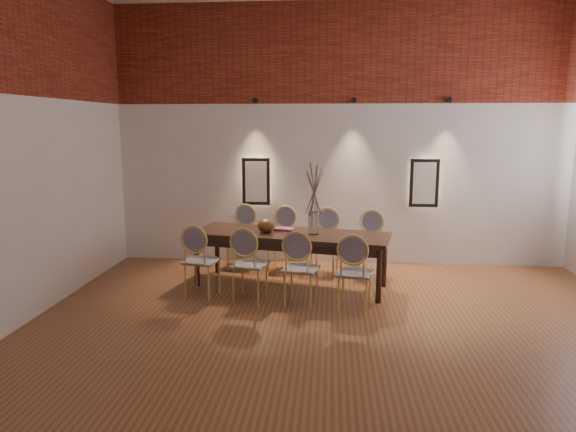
# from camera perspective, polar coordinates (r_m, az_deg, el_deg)

# --- Properties ---
(floor) EXTENTS (7.00, 7.00, 0.02)m
(floor) POSITION_cam_1_polar(r_m,az_deg,el_deg) (5.05, 6.01, -15.73)
(floor) COLOR brown
(floor) RESTS_ON ground
(wall_back) EXTENTS (7.00, 0.10, 4.00)m
(wall_back) POSITION_cam_1_polar(r_m,az_deg,el_deg) (8.10, 5.76, 8.77)
(wall_back) COLOR silver
(wall_back) RESTS_ON ground
(wall_front) EXTENTS (7.00, 0.10, 4.00)m
(wall_front) POSITION_cam_1_polar(r_m,az_deg,el_deg) (1.02, 12.09, -1.01)
(wall_front) COLOR silver
(wall_front) RESTS_ON ground
(brick_band_back) EXTENTS (7.00, 0.02, 1.50)m
(brick_band_back) POSITION_cam_1_polar(r_m,az_deg,el_deg) (8.09, 5.94, 17.64)
(brick_band_back) COLOR maroon
(brick_band_back) RESTS_ON ground
(niche_left) EXTENTS (0.36, 0.06, 0.66)m
(niche_left) POSITION_cam_1_polar(r_m,az_deg,el_deg) (8.13, -3.53, 3.86)
(niche_left) COLOR #FFEAC6
(niche_left) RESTS_ON wall_back
(niche_right) EXTENTS (0.36, 0.06, 0.66)m
(niche_right) POSITION_cam_1_polar(r_m,az_deg,el_deg) (8.17, 14.86, 3.57)
(niche_right) COLOR #FFEAC6
(niche_right) RESTS_ON wall_back
(spot_fixture_left) EXTENTS (0.08, 0.10, 0.08)m
(spot_fixture_left) POSITION_cam_1_polar(r_m,az_deg,el_deg) (8.06, -3.67, 12.71)
(spot_fixture_left) COLOR black
(spot_fixture_left) RESTS_ON wall_back
(spot_fixture_mid) EXTENTS (0.08, 0.10, 0.08)m
(spot_fixture_mid) POSITION_cam_1_polar(r_m,az_deg,el_deg) (7.98, 7.32, 12.67)
(spot_fixture_mid) COLOR black
(spot_fixture_mid) RESTS_ON wall_back
(spot_fixture_right) EXTENTS (0.08, 0.10, 0.08)m
(spot_fixture_right) POSITION_cam_1_polar(r_m,az_deg,el_deg) (8.16, 17.43, 12.24)
(spot_fixture_right) COLOR black
(spot_fixture_right) RESTS_ON wall_back
(dining_table) EXTENTS (2.74, 1.34, 0.75)m
(dining_table) POSITION_cam_1_polar(r_m,az_deg,el_deg) (7.00, 0.27, -4.87)
(dining_table) COLOR #351F14
(dining_table) RESTS_ON floor
(chair_near_a) EXTENTS (0.52, 0.52, 0.94)m
(chair_near_a) POSITION_cam_1_polar(r_m,az_deg,el_deg) (6.68, -9.56, -4.91)
(chair_near_a) COLOR #D6BC6A
(chair_near_a) RESTS_ON floor
(chair_near_b) EXTENTS (0.52, 0.52, 0.94)m
(chair_near_b) POSITION_cam_1_polar(r_m,az_deg,el_deg) (6.43, -4.25, -5.39)
(chair_near_b) COLOR #D6BC6A
(chair_near_b) RESTS_ON floor
(chair_near_c) EXTENTS (0.52, 0.52, 0.94)m
(chair_near_c) POSITION_cam_1_polar(r_m,az_deg,el_deg) (6.24, 1.44, -5.85)
(chair_near_c) COLOR #D6BC6A
(chair_near_c) RESTS_ON floor
(chair_near_d) EXTENTS (0.52, 0.52, 0.94)m
(chair_near_d) POSITION_cam_1_polar(r_m,az_deg,el_deg) (6.12, 7.43, -6.27)
(chair_near_d) COLOR #D6BC6A
(chair_near_d) RESTS_ON floor
(chair_far_a) EXTENTS (0.52, 0.52, 0.94)m
(chair_far_a) POSITION_cam_1_polar(r_m,az_deg,el_deg) (7.93, -5.21, -2.41)
(chair_far_a) COLOR #D6BC6A
(chair_far_a) RESTS_ON floor
(chair_far_b) EXTENTS (0.52, 0.52, 0.94)m
(chair_far_b) POSITION_cam_1_polar(r_m,az_deg,el_deg) (7.72, -0.66, -2.71)
(chair_far_b) COLOR #D6BC6A
(chair_far_b) RESTS_ON floor
(chair_far_c) EXTENTS (0.52, 0.52, 0.94)m
(chair_far_c) POSITION_cam_1_polar(r_m,az_deg,el_deg) (7.56, 4.11, -3.01)
(chair_far_c) COLOR #D6BC6A
(chair_far_c) RESTS_ON floor
(chair_far_d) EXTENTS (0.52, 0.52, 0.94)m
(chair_far_d) POSITION_cam_1_polar(r_m,az_deg,el_deg) (7.46, 9.05, -3.29)
(chair_far_d) COLOR #D6BC6A
(chair_far_d) RESTS_ON floor
(vase) EXTENTS (0.14, 0.14, 0.30)m
(vase) POSITION_cam_1_polar(r_m,az_deg,el_deg) (6.80, 2.86, -0.78)
(vase) COLOR silver
(vase) RESTS_ON dining_table
(dried_branches) EXTENTS (0.50, 0.50, 0.70)m
(dried_branches) POSITION_cam_1_polar(r_m,az_deg,el_deg) (6.73, 2.90, 2.98)
(dried_branches) COLOR brown
(dried_branches) RESTS_ON vase
(bowl) EXTENTS (0.24, 0.24, 0.18)m
(bowl) POSITION_cam_1_polar(r_m,az_deg,el_deg) (6.94, -2.43, -1.06)
(bowl) COLOR brown
(bowl) RESTS_ON dining_table
(book) EXTENTS (0.29, 0.23, 0.03)m
(book) POSITION_cam_1_polar(r_m,az_deg,el_deg) (7.07, -0.40, -1.46)
(book) COLOR #9A3163
(book) RESTS_ON dining_table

